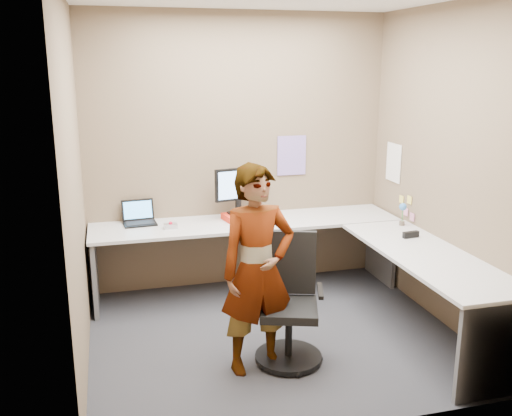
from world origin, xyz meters
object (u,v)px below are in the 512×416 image
object	(u,v)px
desk	(310,251)
office_chair	(289,310)
person	(258,270)
monitor	(238,187)

from	to	relation	value
desk	office_chair	world-z (taller)	office_chair
desk	person	bearing A→B (deg)	-130.50
desk	office_chair	distance (m)	0.89
monitor	office_chair	world-z (taller)	monitor
person	desk	bearing A→B (deg)	40.97
office_chair	monitor	bearing A→B (deg)	110.53
desk	person	distance (m)	1.10
office_chair	person	distance (m)	0.47
office_chair	desk	bearing A→B (deg)	78.08
desk	monitor	distance (m)	0.97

